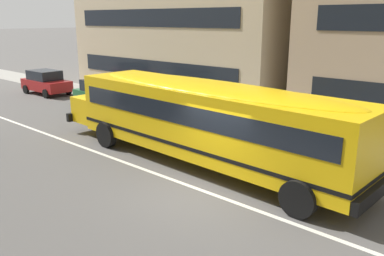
{
  "coord_description": "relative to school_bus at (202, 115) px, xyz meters",
  "views": [
    {
      "loc": [
        7.17,
        -8.64,
        5.1
      ],
      "look_at": [
        -1.37,
        0.92,
        1.57
      ],
      "focal_mm": 37.45,
      "sensor_mm": 36.0,
      "label": 1
    }
  ],
  "objects": [
    {
      "name": "ground_plane",
      "position": [
        1.73,
        -1.85,
        -1.78
      ],
      "size": [
        400.0,
        400.0,
        0.0
      ],
      "primitive_type": "plane",
      "color": "#54514F"
    },
    {
      "name": "lane_centreline",
      "position": [
        1.73,
        -1.85,
        -1.78
      ],
      "size": [
        110.0,
        0.16,
        0.01
      ],
      "primitive_type": "cube",
      "color": "silver",
      "rests_on": "ground_plane"
    },
    {
      "name": "sidewalk_far",
      "position": [
        1.73,
        5.79,
        -1.77
      ],
      "size": [
        120.0,
        3.0,
        0.01
      ],
      "primitive_type": "cube",
      "color": "gray",
      "rests_on": "ground_plane"
    },
    {
      "name": "parked_car_green_under_tree",
      "position": [
        -10.37,
        3.25,
        -0.94
      ],
      "size": [
        3.93,
        1.93,
        1.64
      ],
      "rotation": [
        0.0,
        0.0,
        -0.02
      ],
      "color": "#236038",
      "rests_on": "ground_plane"
    },
    {
      "name": "school_bus",
      "position": [
        0.0,
        0.0,
        0.0
      ],
      "size": [
        13.48,
        3.45,
        3.0
      ],
      "rotation": [
        0.0,
        0.0,
        3.11
      ],
      "color": "yellow",
      "rests_on": "ground_plane"
    },
    {
      "name": "parked_car_red_by_lamppost",
      "position": [
        -17.01,
        3.3,
        -0.94
      ],
      "size": [
        3.94,
        1.96,
        1.64
      ],
      "rotation": [
        0.0,
        0.0,
        0.02
      ],
      "color": "maroon",
      "rests_on": "ground_plane"
    }
  ]
}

